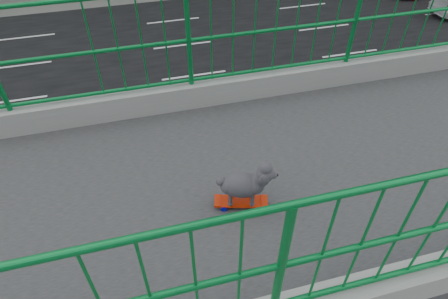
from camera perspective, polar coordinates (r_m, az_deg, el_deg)
road at (r=18.52m, az=-4.40°, el=10.71°), size 18.00×90.00×0.02m
footbridge at (r=5.87m, az=19.49°, el=-13.02°), size 3.00×24.00×7.00m
railing at (r=4.46m, az=25.33°, el=1.77°), size 3.00×24.00×1.42m
skateboard at (r=3.64m, az=2.49°, el=-7.66°), size 0.27×0.51×0.07m
poodle at (r=3.45m, az=3.10°, el=-4.95°), size 0.31×0.52×0.45m
car_0 at (r=15.70m, az=26.63°, el=1.78°), size 1.54×3.84×1.31m
car_5 at (r=13.13m, az=-28.47°, el=-7.99°), size 1.55×4.45×1.47m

